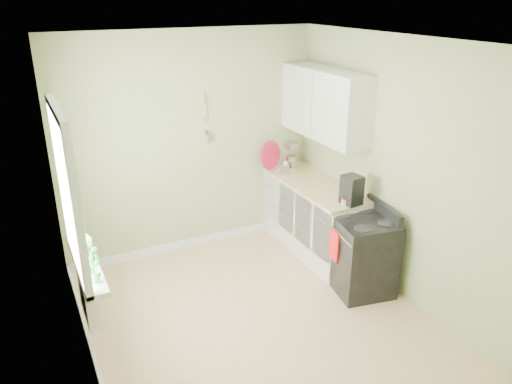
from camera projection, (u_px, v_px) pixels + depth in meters
name	position (u px, v px, depth m)	size (l,w,h in m)	color
floor	(257.00, 320.00, 5.03)	(3.20, 3.60, 0.02)	tan
ceiling	(258.00, 40.00, 4.01)	(3.20, 3.60, 0.02)	white
wall_back	(191.00, 145.00, 6.03)	(3.20, 0.02, 2.70)	#AAB57B
wall_left	(72.00, 231.00, 3.86)	(0.02, 3.60, 2.70)	#AAB57B
wall_right	(396.00, 170.00, 5.19)	(0.02, 3.60, 2.70)	#AAB57B
base_cabinets	(315.00, 218.00, 6.23)	(0.60, 1.60, 0.87)	white
countertop	(316.00, 185.00, 6.06)	(0.64, 1.60, 0.04)	beige
upper_cabinets	(324.00, 104.00, 5.84)	(0.35, 1.40, 0.80)	white
window	(67.00, 194.00, 4.04)	(0.06, 1.14, 1.44)	white
window_sill	(87.00, 264.00, 4.33)	(0.18, 1.14, 0.04)	white
radiator	(89.00, 300.00, 4.40)	(0.12, 0.50, 0.35)	white
wall_utensils	(206.00, 126.00, 6.00)	(0.02, 0.14, 0.58)	beige
stove	(361.00, 254.00, 5.42)	(0.71, 0.77, 0.95)	black
stand_mixer	(289.00, 154.00, 6.63)	(0.19, 0.31, 0.36)	#B2B2B7
kettle	(285.00, 168.00, 6.29)	(0.19, 0.11, 0.19)	silver
coffee_maker	(351.00, 191.00, 5.41)	(0.20, 0.22, 0.32)	black
red_tray	(271.00, 155.00, 6.48)	(0.37, 0.37, 0.02)	#BB1639
jar	(344.00, 201.00, 5.42)	(0.07, 0.07, 0.08)	#BCB394
plant_a	(93.00, 264.00, 3.94)	(0.18, 0.12, 0.34)	#29712D
plant_b	(87.00, 252.00, 4.21)	(0.15, 0.12, 0.27)	#29712D
plant_c	(81.00, 234.00, 4.50)	(0.16, 0.16, 0.28)	#29712D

